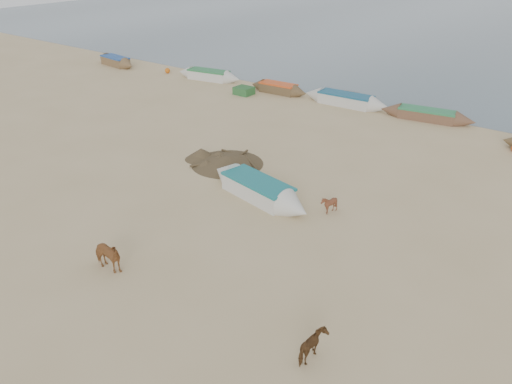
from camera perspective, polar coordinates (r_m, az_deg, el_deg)
ground at (r=20.33m, az=-6.86°, el=-6.63°), size 140.00×140.00×0.00m
cow_adult at (r=19.52m, az=-16.73°, el=-7.02°), size 1.58×0.82×1.29m
calf_front at (r=22.81m, az=8.35°, el=-1.39°), size 1.07×1.04×0.89m
calf_right at (r=15.44m, az=6.64°, el=-17.22°), size 1.15×1.21×0.96m
near_canoe at (r=23.95m, az=0.20°, el=0.40°), size 6.59×2.67×0.91m
debris_pile at (r=27.67m, az=-3.31°, el=3.68°), size 5.18×5.18×0.47m
waterline_canoes at (r=36.87m, az=12.28°, el=9.49°), size 61.95×4.35×0.89m
beach_clutter at (r=34.53m, az=22.11°, el=6.66°), size 43.41×4.98×0.64m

